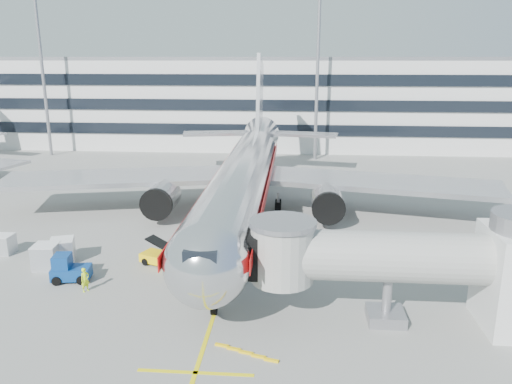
# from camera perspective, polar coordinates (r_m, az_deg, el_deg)

# --- Properties ---
(ground) EXTENTS (180.00, 180.00, 0.00)m
(ground) POSITION_cam_1_polar(r_m,az_deg,el_deg) (39.23, -2.93, -8.14)
(ground) COLOR gray
(ground) RESTS_ON ground
(lead_in_line) EXTENTS (0.25, 70.00, 0.01)m
(lead_in_line) POSITION_cam_1_polar(r_m,az_deg,el_deg) (48.51, -1.43, -3.48)
(lead_in_line) COLOR yellow
(lead_in_line) RESTS_ON ground
(stop_bar) EXTENTS (6.00, 0.25, 0.01)m
(stop_bar) POSITION_cam_1_polar(r_m,az_deg,el_deg) (27.10, -6.94, -19.82)
(stop_bar) COLOR yellow
(stop_bar) RESTS_ON ground
(main_jet) EXTENTS (50.95, 48.70, 16.06)m
(main_jet) POSITION_cam_1_polar(r_m,az_deg,el_deg) (48.99, -1.25, 1.85)
(main_jet) COLOR silver
(main_jet) RESTS_ON ground
(jet_bridge) EXTENTS (17.80, 4.50, 7.00)m
(jet_bridge) POSITION_cam_1_polar(r_m,az_deg,el_deg) (30.95, 18.10, -7.69)
(jet_bridge) COLOR silver
(jet_bridge) RESTS_ON ground
(terminal) EXTENTS (150.00, 24.25, 15.60)m
(terminal) POSITION_cam_1_polar(r_m,az_deg,el_deg) (94.11, 1.57, 10.43)
(terminal) COLOR silver
(terminal) RESTS_ON ground
(light_mast_west) EXTENTS (2.40, 1.20, 25.45)m
(light_mast_west) POSITION_cam_1_polar(r_m,az_deg,el_deg) (87.32, -23.31, 13.54)
(light_mast_west) COLOR gray
(light_mast_west) RESTS_ON ground
(light_mast_centre) EXTENTS (2.40, 1.20, 25.45)m
(light_mast_centre) POSITION_cam_1_polar(r_m,az_deg,el_deg) (77.80, 7.07, 14.56)
(light_mast_centre) COLOR gray
(light_mast_centre) RESTS_ON ground
(belt_loader) EXTENTS (4.49, 3.03, 2.12)m
(belt_loader) POSITION_cam_1_polar(r_m,az_deg,el_deg) (39.13, -10.15, -7.47)
(belt_loader) COLOR yellow
(belt_loader) RESTS_ON ground
(baggage_tug) EXTENTS (2.85, 2.05, 1.98)m
(baggage_tug) POSITION_cam_1_polar(r_m,az_deg,el_deg) (38.39, -20.63, -8.28)
(baggage_tug) COLOR navy
(baggage_tug) RESTS_ON ground
(cargo_container_left) EXTENTS (1.48, 1.48, 1.57)m
(cargo_container_left) POSITION_cam_1_polar(r_m,az_deg,el_deg) (45.69, -26.86, -5.34)
(cargo_container_left) COLOR silver
(cargo_container_left) RESTS_ON ground
(cargo_container_right) EXTENTS (2.21, 2.21, 1.85)m
(cargo_container_right) POSITION_cam_1_polar(r_m,az_deg,el_deg) (42.00, -21.23, -6.22)
(cargo_container_right) COLOR silver
(cargo_container_right) RESTS_ON ground
(cargo_container_front) EXTENTS (1.92, 1.92, 1.88)m
(cargo_container_front) POSITION_cam_1_polar(r_m,az_deg,el_deg) (41.20, -22.84, -6.78)
(cargo_container_front) COLOR silver
(cargo_container_front) RESTS_ON ground
(ramp_worker) EXTENTS (0.69, 0.74, 1.70)m
(ramp_worker) POSITION_cam_1_polar(r_m,az_deg,el_deg) (36.37, -18.95, -9.46)
(ramp_worker) COLOR #D6FF1A
(ramp_worker) RESTS_ON ground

